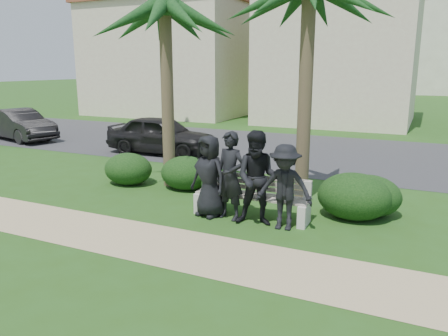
{
  "coord_description": "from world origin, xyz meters",
  "views": [
    {
      "loc": [
        3.85,
        -7.97,
        3.12
      ],
      "look_at": [
        -0.36,
        1.0,
        0.82
      ],
      "focal_mm": 35.0,
      "sensor_mm": 36.0,
      "label": 1
    }
  ],
  "objects_px": {
    "street_lamp": "(164,70)",
    "car_b": "(20,125)",
    "park_bench": "(252,200)",
    "palm_left": "(165,8)",
    "car_a": "(161,135)",
    "man_c": "(258,179)",
    "man_b": "(230,176)",
    "man_d": "(285,187)",
    "man_a": "(209,176)"
  },
  "relations": [
    {
      "from": "man_b",
      "to": "man_c",
      "type": "distance_m",
      "value": 0.65
    },
    {
      "from": "car_a",
      "to": "man_c",
      "type": "bearing_deg",
      "value": -134.84
    },
    {
      "from": "man_b",
      "to": "man_d",
      "type": "distance_m",
      "value": 1.2
    },
    {
      "from": "park_bench",
      "to": "man_d",
      "type": "xyz_separation_m",
      "value": [
        0.82,
        -0.38,
        0.46
      ]
    },
    {
      "from": "park_bench",
      "to": "palm_left",
      "type": "height_order",
      "value": "palm_left"
    },
    {
      "from": "park_bench",
      "to": "man_a",
      "type": "bearing_deg",
      "value": -162.37
    },
    {
      "from": "street_lamp",
      "to": "man_d",
      "type": "xyz_separation_m",
      "value": [
        10.46,
        -12.11,
        -2.1
      ]
    },
    {
      "from": "park_bench",
      "to": "car_a",
      "type": "xyz_separation_m",
      "value": [
        -5.56,
        5.08,
        0.31
      ]
    },
    {
      "from": "street_lamp",
      "to": "palm_left",
      "type": "relative_size",
      "value": 0.78
    },
    {
      "from": "park_bench",
      "to": "street_lamp",
      "type": "bearing_deg",
      "value": 127.63
    },
    {
      "from": "park_bench",
      "to": "palm_left",
      "type": "bearing_deg",
      "value": 151.95
    },
    {
      "from": "palm_left",
      "to": "car_b",
      "type": "height_order",
      "value": "palm_left"
    },
    {
      "from": "car_a",
      "to": "park_bench",
      "type": "bearing_deg",
      "value": -134.23
    },
    {
      "from": "man_a",
      "to": "car_a",
      "type": "distance_m",
      "value": 7.15
    },
    {
      "from": "park_bench",
      "to": "car_a",
      "type": "distance_m",
      "value": 7.54
    },
    {
      "from": "man_b",
      "to": "man_d",
      "type": "bearing_deg",
      "value": 7.75
    },
    {
      "from": "man_b",
      "to": "palm_left",
      "type": "xyz_separation_m",
      "value": [
        -2.57,
        1.75,
        3.6
      ]
    },
    {
      "from": "man_b",
      "to": "car_b",
      "type": "distance_m",
      "value": 13.59
    },
    {
      "from": "man_b",
      "to": "car_a",
      "type": "distance_m",
      "value": 7.47
    },
    {
      "from": "man_b",
      "to": "palm_left",
      "type": "relative_size",
      "value": 0.34
    },
    {
      "from": "man_b",
      "to": "man_a",
      "type": "bearing_deg",
      "value": -166.58
    },
    {
      "from": "palm_left",
      "to": "street_lamp",
      "type": "bearing_deg",
      "value": 123.05
    },
    {
      "from": "man_b",
      "to": "palm_left",
      "type": "height_order",
      "value": "palm_left"
    },
    {
      "from": "car_b",
      "to": "park_bench",
      "type": "bearing_deg",
      "value": -98.05
    },
    {
      "from": "street_lamp",
      "to": "man_c",
      "type": "xyz_separation_m",
      "value": [
        9.91,
        -12.1,
        -1.99
      ]
    },
    {
      "from": "car_b",
      "to": "palm_left",
      "type": "bearing_deg",
      "value": -96.59
    },
    {
      "from": "man_d",
      "to": "street_lamp",
      "type": "bearing_deg",
      "value": 125.48
    },
    {
      "from": "man_a",
      "to": "car_a",
      "type": "height_order",
      "value": "man_a"
    },
    {
      "from": "park_bench",
      "to": "car_b",
      "type": "distance_m",
      "value": 13.82
    },
    {
      "from": "car_b",
      "to": "man_d",
      "type": "bearing_deg",
      "value": -98.24
    },
    {
      "from": "man_a",
      "to": "man_d",
      "type": "height_order",
      "value": "man_a"
    },
    {
      "from": "man_b",
      "to": "man_c",
      "type": "bearing_deg",
      "value": 5.53
    },
    {
      "from": "park_bench",
      "to": "palm_left",
      "type": "distance_m",
      "value": 5.29
    },
    {
      "from": "man_a",
      "to": "man_b",
      "type": "relative_size",
      "value": 0.94
    },
    {
      "from": "man_c",
      "to": "palm_left",
      "type": "bearing_deg",
      "value": 136.97
    },
    {
      "from": "man_c",
      "to": "car_b",
      "type": "height_order",
      "value": "man_c"
    },
    {
      "from": "man_c",
      "to": "car_b",
      "type": "xyz_separation_m",
      "value": [
        -13.12,
        5.45,
        -0.29
      ]
    },
    {
      "from": "street_lamp",
      "to": "park_bench",
      "type": "relative_size",
      "value": 1.75
    },
    {
      "from": "palm_left",
      "to": "man_b",
      "type": "bearing_deg",
      "value": -34.16
    },
    {
      "from": "man_a",
      "to": "street_lamp",
      "type": "bearing_deg",
      "value": 141.43
    },
    {
      "from": "street_lamp",
      "to": "palm_left",
      "type": "bearing_deg",
      "value": -56.95
    },
    {
      "from": "park_bench",
      "to": "car_a",
      "type": "relative_size",
      "value": 0.61
    },
    {
      "from": "car_b",
      "to": "man_a",
      "type": "bearing_deg",
      "value": -100.65
    },
    {
      "from": "car_a",
      "to": "car_b",
      "type": "bearing_deg",
      "value": 88.08
    },
    {
      "from": "man_a",
      "to": "park_bench",
      "type": "bearing_deg",
      "value": 34.73
    },
    {
      "from": "man_c",
      "to": "car_a",
      "type": "distance_m",
      "value": 7.99
    },
    {
      "from": "man_c",
      "to": "car_b",
      "type": "distance_m",
      "value": 14.21
    },
    {
      "from": "man_b",
      "to": "car_a",
      "type": "relative_size",
      "value": 0.46
    },
    {
      "from": "man_c",
      "to": "palm_left",
      "type": "xyz_separation_m",
      "value": [
        -3.22,
        1.82,
        3.57
      ]
    },
    {
      "from": "street_lamp",
      "to": "car_b",
      "type": "height_order",
      "value": "street_lamp"
    }
  ]
}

